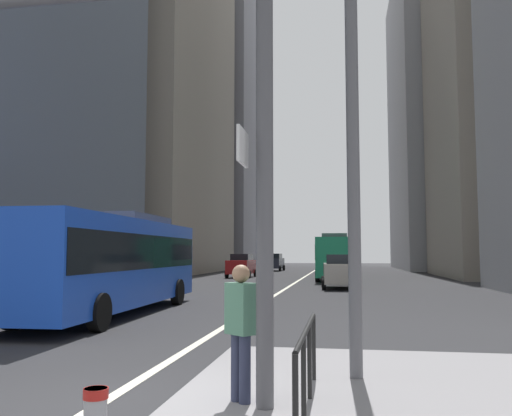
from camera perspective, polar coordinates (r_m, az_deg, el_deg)
ground_plane at (r=27.14m, az=2.33°, el=-9.07°), size 160.00×160.00×0.00m
lane_centre_line at (r=37.07m, az=4.20°, el=-7.90°), size 0.20×80.00×0.01m
office_tower_left_mid at (r=59.65m, az=-10.50°, el=14.42°), size 11.81×24.42×43.12m
office_tower_left_far at (r=84.01m, az=-4.37°, el=9.13°), size 13.31×23.21×44.40m
office_tower_right_far at (r=73.64m, az=19.95°, el=8.81°), size 13.65×23.45×37.92m
city_bus_blue_oncoming at (r=18.48m, az=-14.98°, el=-5.23°), size 2.92×11.46×3.40m
city_bus_red_receding at (r=41.34m, az=8.43°, el=-5.00°), size 2.73×10.59×3.40m
car_oncoming_mid at (r=44.82m, az=-1.54°, el=-6.11°), size 2.16×4.07×1.94m
car_receding_near at (r=55.84m, az=9.43°, el=-5.78°), size 2.20×4.25×1.94m
car_receding_far at (r=31.31m, az=8.85°, el=-6.63°), size 2.21×4.41×1.94m
car_oncoming_far at (r=60.73m, az=1.92°, el=-5.75°), size 2.17×4.12×1.94m
traffic_signal_gantry at (r=7.47m, az=-13.04°, el=11.18°), size 5.45×0.65×6.00m
street_lamp_post at (r=9.05m, az=10.10°, el=16.32°), size 5.50×0.32×8.00m
pedestrian_railing at (r=6.77m, az=5.40°, el=-14.95°), size 0.06×3.20×0.98m
pedestrian_walking at (r=7.04m, az=-1.62°, el=-12.29°), size 0.45×0.43×1.73m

